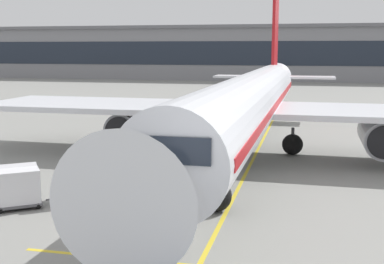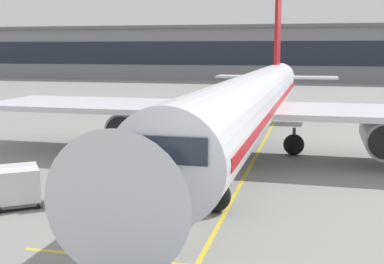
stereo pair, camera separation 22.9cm
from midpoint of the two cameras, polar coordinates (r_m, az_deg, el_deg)
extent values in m
plane|color=gray|center=(21.68, -7.04, -9.94)|extent=(600.00, 600.00, 0.00)
cylinder|color=silver|center=(32.99, 6.25, 3.34)|extent=(4.12, 37.64, 3.68)
cube|color=red|center=(32.99, 6.25, 3.34)|extent=(4.14, 36.13, 0.44)
cone|color=silver|center=(13.08, -5.50, -5.94)|extent=(3.54, 3.72, 3.50)
cone|color=silver|center=(54.54, 9.20, 5.94)|extent=(3.20, 5.93, 3.13)
cube|color=silver|center=(36.45, -8.84, 2.98)|extent=(17.94, 7.73, 0.36)
cylinder|color=#93969E|center=(35.35, -6.88, 0.67)|extent=(2.34, 4.91, 2.28)
cylinder|color=black|center=(33.06, -8.39, 0.03)|extent=(1.94, 0.14, 1.94)
cylinder|color=#93969E|center=(33.40, 20.13, -0.36)|extent=(2.34, 4.91, 2.28)
cube|color=red|center=(53.06, 9.25, 12.44)|extent=(0.33, 4.51, 11.28)
cube|color=silver|center=(52.77, 9.06, 6.13)|extent=(12.18, 3.15, 0.20)
cube|color=#1E2633|center=(15.35, -2.40, -1.49)|extent=(2.60, 1.69, 0.81)
cylinder|color=#47474C|center=(22.45, 2.42, -5.76)|extent=(0.22, 0.22, 1.15)
sphere|color=black|center=(22.61, 2.41, -7.18)|extent=(1.42, 1.42, 1.42)
cylinder|color=#47474C|center=(35.60, 2.16, -0.10)|extent=(0.22, 0.22, 1.15)
sphere|color=black|center=(35.70, 2.15, -1.01)|extent=(1.42, 1.42, 1.42)
cylinder|color=#47474C|center=(34.95, 11.07, -0.45)|extent=(0.22, 0.22, 1.15)
sphere|color=black|center=(35.05, 11.04, -1.38)|extent=(1.42, 1.42, 1.42)
cube|color=#A3A8B2|center=(26.77, -4.86, -5.03)|extent=(3.65, 3.39, 0.44)
cube|color=black|center=(26.65, -7.04, -3.87)|extent=(0.82, 0.81, 0.70)
cylinder|color=#333338|center=(26.86, -5.67, -3.63)|extent=(0.08, 0.08, 0.80)
cube|color=#A3A8B2|center=(26.95, -2.47, -2.31)|extent=(4.36, 3.78, 2.08)
cube|color=black|center=(26.94, -2.48, -2.13)|extent=(4.16, 3.59, 1.93)
cube|color=#333338|center=(26.54, -2.09, -2.23)|extent=(3.78, 3.09, 2.12)
cube|color=#333338|center=(27.33, -2.85, -1.90)|extent=(3.78, 3.09, 2.12)
cylinder|color=black|center=(26.61, -1.88, -5.58)|extent=(0.56, 0.51, 0.56)
cylinder|color=black|center=(27.92, -3.13, -4.87)|extent=(0.56, 0.51, 0.56)
cylinder|color=black|center=(25.76, -6.73, -6.15)|extent=(0.56, 0.51, 0.56)
cylinder|color=black|center=(27.10, -7.78, -5.38)|extent=(0.56, 0.51, 0.56)
cube|color=#515156|center=(24.95, -12.46, -6.99)|extent=(2.56, 2.47, 0.12)
cylinder|color=#4C4C51|center=(24.76, -15.55, -7.27)|extent=(0.61, 0.47, 0.07)
cube|color=#9EA3AD|center=(24.74, -12.52, -5.19)|extent=(2.42, 2.33, 1.50)
cube|color=#9EA3AD|center=(25.01, -12.74, -3.80)|extent=(1.98, 1.75, 0.74)
cube|color=silver|center=(24.59, -14.74, -5.37)|extent=(0.87, 1.18, 1.38)
sphere|color=black|center=(25.49, -14.52, -6.86)|extent=(0.30, 0.30, 0.30)
sphere|color=black|center=(24.20, -14.02, -7.72)|extent=(0.30, 0.30, 0.30)
sphere|color=black|center=(25.75, -10.98, -6.56)|extent=(0.30, 0.30, 0.30)
sphere|color=black|center=(24.48, -10.30, -7.39)|extent=(0.30, 0.30, 0.30)
cube|color=#515156|center=(24.66, -19.19, -7.49)|extent=(2.56, 2.47, 0.12)
cube|color=silver|center=(24.45, -19.30, -5.67)|extent=(2.42, 2.33, 1.50)
cube|color=silver|center=(24.72, -19.43, -4.26)|extent=(1.98, 1.75, 0.74)
sphere|color=black|center=(24.00, -20.99, -8.21)|extent=(0.30, 0.30, 0.30)
sphere|color=black|center=(25.39, -17.49, -7.06)|extent=(0.30, 0.30, 0.30)
sphere|color=black|center=(24.09, -17.15, -7.94)|extent=(0.30, 0.30, 0.30)
cylinder|color=black|center=(28.06, -10.44, -4.62)|extent=(0.15, 0.15, 0.86)
cylinder|color=black|center=(27.89, -10.35, -4.71)|extent=(0.15, 0.15, 0.86)
cube|color=yellow|center=(27.82, -10.44, -3.23)|extent=(0.42, 0.45, 0.58)
cube|color=white|center=(27.85, -10.19, -3.21)|extent=(0.22, 0.28, 0.08)
sphere|color=beige|center=(27.73, -10.46, -2.40)|extent=(0.21, 0.21, 0.21)
sphere|color=yellow|center=(27.72, -10.46, -2.26)|extent=(0.23, 0.23, 0.23)
cylinder|color=yellow|center=(28.05, -10.55, -3.22)|extent=(0.09, 0.09, 0.56)
cylinder|color=yellow|center=(27.60, -10.31, -3.42)|extent=(0.09, 0.09, 0.56)
cylinder|color=#514C42|center=(24.06, -7.64, -6.92)|extent=(0.15, 0.15, 0.86)
cylinder|color=#514C42|center=(24.17, -7.31, -6.83)|extent=(0.15, 0.15, 0.86)
cube|color=orange|center=(23.92, -7.51, -5.22)|extent=(0.40, 0.45, 0.58)
cube|color=white|center=(24.02, -7.70, -5.17)|extent=(0.18, 0.30, 0.08)
sphere|color=#9E7051|center=(23.82, -7.53, -4.26)|extent=(0.21, 0.21, 0.21)
sphere|color=yellow|center=(23.81, -7.53, -4.10)|extent=(0.23, 0.23, 0.23)
cylinder|color=orange|center=(23.79, -7.95, -5.43)|extent=(0.09, 0.09, 0.56)
cylinder|color=orange|center=(24.09, -7.07, -5.23)|extent=(0.09, 0.09, 0.56)
cube|color=black|center=(35.00, -4.17, -2.38)|extent=(0.65, 0.65, 0.05)
cone|color=orange|center=(34.93, -4.17, -1.79)|extent=(0.52, 0.52, 0.68)
cylinder|color=white|center=(34.93, -4.17, -1.74)|extent=(0.29, 0.29, 0.08)
cube|color=black|center=(35.22, -4.43, -2.31)|extent=(0.57, 0.57, 0.05)
cone|color=orange|center=(35.15, -4.44, -1.80)|extent=(0.45, 0.45, 0.60)
cylinder|color=white|center=(35.15, -4.44, -1.75)|extent=(0.25, 0.25, 0.07)
cube|color=black|center=(34.68, -4.13, -2.49)|extent=(0.65, 0.65, 0.05)
cone|color=orange|center=(34.60, -4.14, -1.90)|extent=(0.52, 0.52, 0.69)
cylinder|color=white|center=(34.60, -4.14, -1.84)|extent=(0.29, 0.29, 0.08)
cube|color=yellow|center=(33.55, 6.71, -2.98)|extent=(0.20, 110.00, 0.01)
cube|color=gray|center=(122.71, 7.31, 8.68)|extent=(145.83, 21.11, 11.57)
cube|color=#1E2633|center=(112.15, 6.77, 8.78)|extent=(141.45, 0.10, 5.21)
cube|color=slate|center=(120.69, 7.27, 11.58)|extent=(144.37, 17.95, 0.70)
camera|label=1|loc=(0.11, -90.26, -0.04)|focal=47.47mm
camera|label=2|loc=(0.11, 89.74, 0.04)|focal=47.47mm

